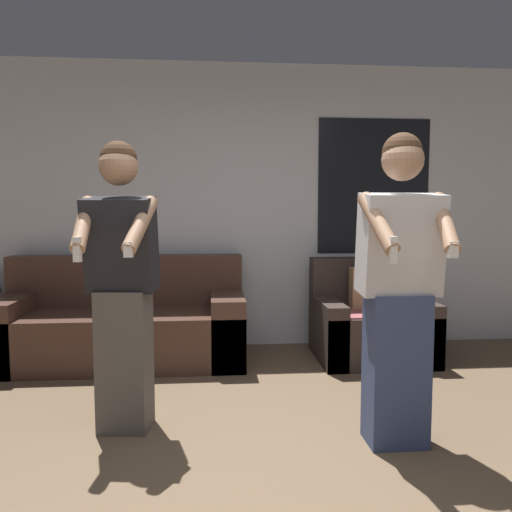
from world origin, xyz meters
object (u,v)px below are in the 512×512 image
Objects in this scene: couch at (123,325)px; armchair at (370,324)px; person_right at (399,289)px; person_left at (122,284)px.

couch is 2.18m from armchair.
person_right reaches higher than couch.
couch is 1.22× the size of person_right.
armchair is at bearing -2.37° from couch.
person_left is (0.26, -1.42, 0.57)m from couch.
person_right is at bearing -43.96° from couch.
person_left is at bearing 168.52° from person_right.
armchair is 0.57× the size of person_right.
couch is 1.55m from person_left.
couch is at bearing 136.04° from person_right.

